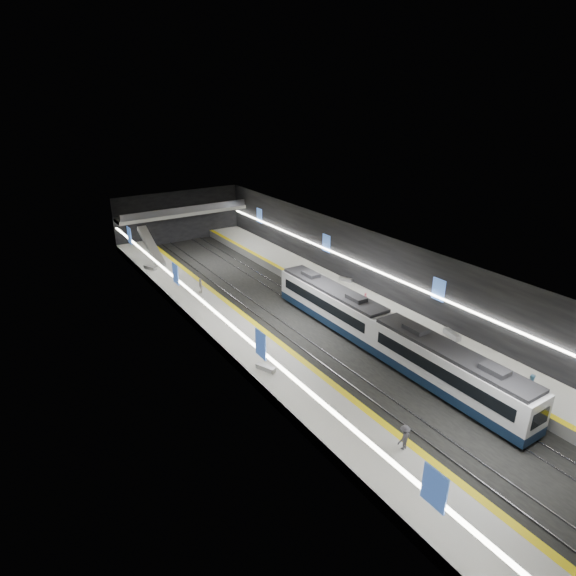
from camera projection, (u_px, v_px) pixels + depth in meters
ground at (307, 325)px, 49.49m from camera, size 70.00×70.00×0.00m
ceiling at (308, 251)px, 46.42m from camera, size 20.00×70.00×0.04m
wall_left at (216, 312)px, 42.94m from camera, size 0.04×70.00×8.00m
wall_right at (381, 270)px, 52.96m from camera, size 0.04×70.00×8.00m
wall_back at (179, 217)px, 75.11m from camera, size 20.00×0.04×8.00m
platform_left at (242, 340)px, 45.54m from camera, size 5.00×70.00×1.00m
tile_surface_left at (242, 335)px, 45.34m from camera, size 5.00×70.00×0.02m
tactile_strip_left at (262, 329)px, 46.44m from camera, size 0.60×70.00×0.02m
platform_right at (362, 304)px, 53.05m from camera, size 5.00×70.00×1.00m
tile_surface_right at (363, 300)px, 52.86m from camera, size 5.00×70.00×0.02m
tactile_strip_right at (347, 304)px, 51.75m from camera, size 0.60×70.00×0.02m
rails at (307, 324)px, 49.46m from camera, size 6.52×70.00×0.12m
train at (382, 331)px, 43.44m from camera, size 2.69×30.04×3.60m
ad_posters at (302, 281)px, 48.54m from camera, size 19.94×53.50×2.20m
cove_light_left at (218, 314)px, 43.12m from camera, size 0.25×68.60×0.12m
cove_light_right at (380, 272)px, 52.94m from camera, size 0.25×68.60×0.12m
mezzanine_bridge at (183, 213)px, 73.11m from camera, size 20.00×3.00×1.50m
escalator at (151, 246)px, 64.79m from camera, size 1.20×7.50×3.92m
bench_left_near at (266, 368)px, 39.58m from camera, size 1.12×1.81×0.43m
bench_left_far at (150, 268)px, 61.71m from camera, size 1.23×1.91×0.46m
bench_right_near at (452, 335)px, 44.89m from camera, size 1.07×2.12×0.50m
bench_right_far at (346, 280)px, 57.94m from camera, size 1.07×1.72×0.41m
passenger_right_a at (365, 300)px, 51.05m from camera, size 0.53×0.65×1.53m
passenger_right_b at (531, 385)px, 36.10m from camera, size 1.11×1.09×1.81m
passenger_left_a at (201, 286)px, 54.48m from camera, size 0.71×1.07×1.70m
passenger_left_b at (404, 437)px, 30.69m from camera, size 1.22×0.80×1.78m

